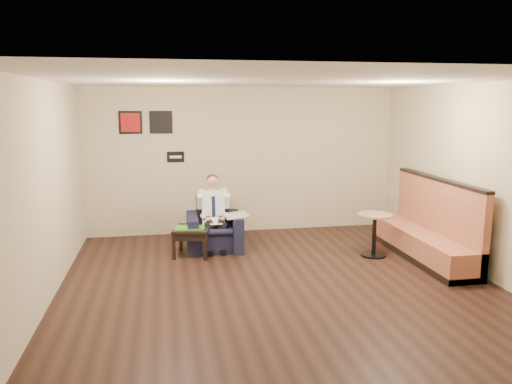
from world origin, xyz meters
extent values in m
plane|color=black|center=(0.00, 0.00, 0.00)|extent=(6.00, 6.00, 0.00)
cube|color=beige|center=(0.00, 3.00, 1.40)|extent=(6.00, 0.02, 2.80)
cube|color=beige|center=(0.00, -3.00, 1.40)|extent=(6.00, 0.02, 2.80)
cube|color=beige|center=(-3.00, 0.00, 1.40)|extent=(0.02, 6.00, 2.80)
cube|color=beige|center=(3.00, 0.00, 1.40)|extent=(0.02, 6.00, 2.80)
cube|color=white|center=(0.00, 0.00, 2.80)|extent=(6.00, 6.00, 0.02)
cube|color=black|center=(-1.30, 2.98, 1.50)|extent=(0.32, 0.02, 0.20)
cube|color=#B51617|center=(-2.10, 2.98, 2.15)|extent=(0.42, 0.03, 0.42)
cube|color=black|center=(-1.55, 2.98, 2.15)|extent=(0.42, 0.03, 0.42)
cube|color=black|center=(-0.70, 1.85, 0.45)|extent=(0.94, 0.94, 0.89)
cube|color=white|center=(-0.71, 1.64, 0.55)|extent=(0.22, 0.30, 0.01)
cube|color=silver|center=(-0.33, 1.75, 0.61)|extent=(0.40, 0.50, 0.01)
cube|color=black|center=(-1.10, 1.55, 0.24)|extent=(0.71, 0.71, 0.47)
cube|color=green|center=(-1.13, 1.54, 0.48)|extent=(0.51, 0.39, 0.01)
cylinder|color=white|center=(-0.88, 1.62, 0.52)|extent=(0.11, 0.11, 0.10)
cube|color=black|center=(-1.00, 1.70, 0.48)|extent=(0.16, 0.13, 0.01)
cube|color=#B16144|center=(2.59, 0.71, 0.65)|extent=(0.60, 2.54, 1.30)
cylinder|color=#A47859|center=(1.86, 0.97, 0.35)|extent=(0.72, 0.72, 0.71)
camera|label=1|loc=(-1.53, -6.51, 2.51)|focal=35.00mm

